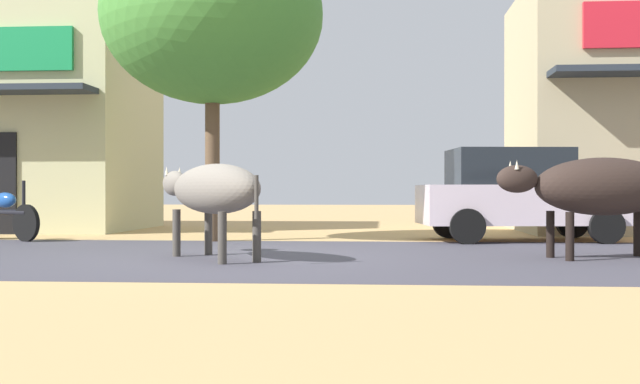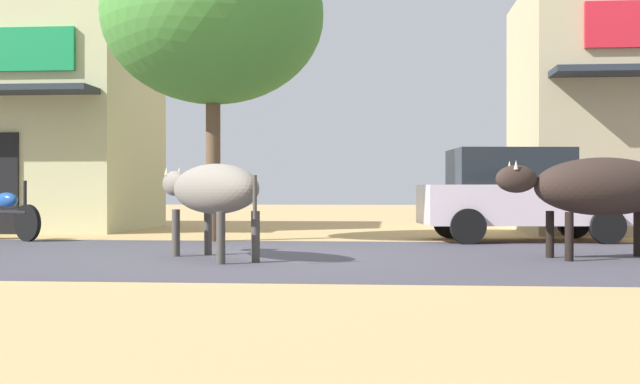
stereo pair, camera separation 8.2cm
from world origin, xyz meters
TOP-DOWN VIEW (x-y plane):
  - ground at (0.00, 0.00)m, footprint 80.00×80.00m
  - asphalt_road at (0.00, 0.00)m, footprint 72.00×6.53m
  - storefront_left_cafe at (-7.00, 7.24)m, footprint 6.59×5.26m
  - roadside_tree at (-1.07, 3.14)m, footprint 3.94×3.94m
  - parked_hatchback_car at (4.36, 3.66)m, footprint 3.78×2.19m
  - parked_motorcycle at (-4.87, 3.07)m, footprint 1.75×0.99m
  - cow_near_brown at (-0.28, -0.53)m, footprint 2.02×2.40m
  - cow_far_dark at (4.82, -0.08)m, footprint 2.56×1.26m

SIDE VIEW (x-z plane):
  - ground at x=0.00m, z-range 0.00..0.00m
  - asphalt_road at x=0.00m, z-range 0.00..0.00m
  - parked_motorcycle at x=-4.87m, z-range -0.06..1.02m
  - parked_hatchback_car at x=4.36m, z-range 0.02..1.66m
  - cow_near_brown at x=-0.28m, z-range 0.28..1.53m
  - cow_far_dark at x=4.82m, z-range 0.27..1.61m
  - storefront_left_cafe at x=-7.00m, z-range 0.01..4.88m
  - roadside_tree at x=-1.07m, z-range 1.21..6.80m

